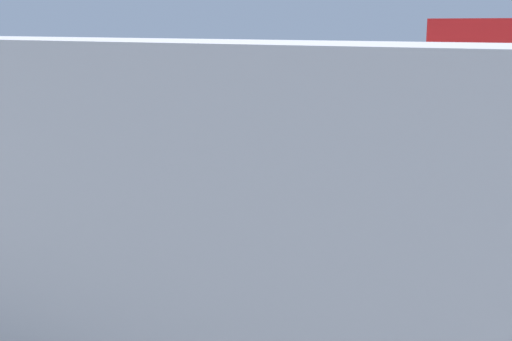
{
  "coord_description": "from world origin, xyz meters",
  "views": [
    {
      "loc": [
        -39.98,
        -4.63,
        11.45
      ],
      "look_at": [
        -10.08,
        17.11,
        3.35
      ],
      "focal_mm": 46.03,
      "sensor_mm": 36.0,
      "label": 1
    }
  ],
  "objects_px": {
    "airliner_far_taxiway": "(37,78)",
    "airliner_foreground": "(211,152)",
    "crew_loader_right": "(46,209)",
    "crew_marshaller": "(394,236)",
    "crew_loader_left": "(382,194)"
  },
  "relations": [
    {
      "from": "crew_loader_left",
      "to": "airliner_foreground",
      "type": "bearing_deg",
      "value": 115.18
    },
    {
      "from": "airliner_far_taxiway",
      "to": "crew_loader_left",
      "type": "relative_size",
      "value": 16.82
    },
    {
      "from": "crew_marshaller",
      "to": "airliner_far_taxiway",
      "type": "bearing_deg",
      "value": 64.11
    },
    {
      "from": "airliner_far_taxiway",
      "to": "crew_loader_left",
      "type": "xyz_separation_m",
      "value": [
        -35.85,
        -84.96,
        -1.39
      ]
    },
    {
      "from": "airliner_foreground",
      "to": "crew_loader_right",
      "type": "height_order",
      "value": "airliner_foreground"
    },
    {
      "from": "crew_loader_right",
      "to": "airliner_foreground",
      "type": "bearing_deg",
      "value": -24.45
    },
    {
      "from": "crew_marshaller",
      "to": "crew_loader_right",
      "type": "height_order",
      "value": "crew_marshaller"
    },
    {
      "from": "airliner_far_taxiway",
      "to": "crew_loader_left",
      "type": "distance_m",
      "value": 92.23
    },
    {
      "from": "crew_loader_right",
      "to": "crew_marshaller",
      "type": "bearing_deg",
      "value": -69.06
    },
    {
      "from": "crew_loader_left",
      "to": "crew_loader_right",
      "type": "distance_m",
      "value": 20.69
    },
    {
      "from": "airliner_far_taxiway",
      "to": "airliner_foreground",
      "type": "bearing_deg",
      "value": -118.51
    },
    {
      "from": "airliner_foreground",
      "to": "crew_marshaller",
      "type": "relative_size",
      "value": 24.49
    },
    {
      "from": "crew_loader_right",
      "to": "crew_loader_left",
      "type": "bearing_deg",
      "value": -45.04
    },
    {
      "from": "airliner_foreground",
      "to": "crew_marshaller",
      "type": "height_order",
      "value": "airliner_foreground"
    },
    {
      "from": "airliner_foreground",
      "to": "airliner_far_taxiway",
      "type": "bearing_deg",
      "value": 61.49
    }
  ]
}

